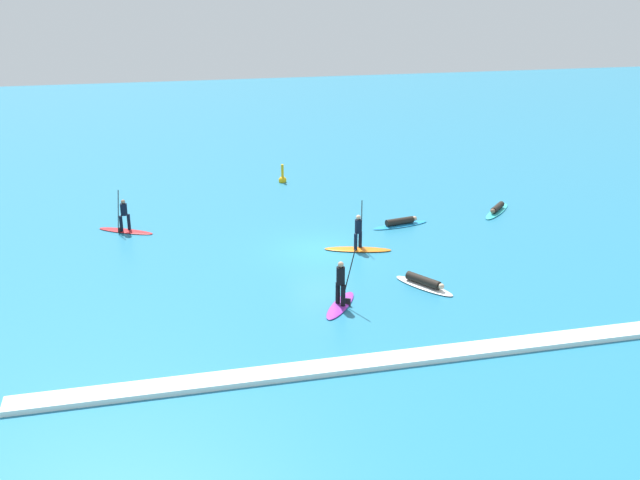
{
  "coord_description": "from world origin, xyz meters",
  "views": [
    {
      "loc": [
        -7.52,
        -31.28,
        12.07
      ],
      "look_at": [
        0.0,
        0.0,
        0.5
      ],
      "focal_mm": 41.61,
      "sensor_mm": 36.0,
      "label": 1
    }
  ],
  "objects": [
    {
      "name": "surfer_on_purple_board",
      "position": [
        -0.67,
        -6.17,
        0.52
      ],
      "size": [
        2.03,
        2.62,
        2.37
      ],
      "rotation": [
        0.0,
        0.0,
        0.99
      ],
      "color": "purple",
      "rests_on": "ground_plane"
    },
    {
      "name": "surfer_on_blue_board",
      "position": [
        4.81,
        2.49,
        0.15
      ],
      "size": [
        3.19,
        1.34,
        0.42
      ],
      "rotation": [
        0.0,
        0.0,
        0.2
      ],
      "color": "#1E8CD1",
      "rests_on": "ground_plane"
    },
    {
      "name": "marker_buoy",
      "position": [
        0.54,
        12.11,
        0.21
      ],
      "size": [
        0.49,
        0.49,
        1.24
      ],
      "color": "yellow",
      "rests_on": "ground_plane"
    },
    {
      "name": "surfer_on_red_board",
      "position": [
        -8.79,
        4.81,
        0.45
      ],
      "size": [
        2.89,
        2.08,
        2.19
      ],
      "rotation": [
        0.0,
        0.0,
        2.6
      ],
      "color": "red",
      "rests_on": "ground_plane"
    },
    {
      "name": "surfer_on_white_board",
      "position": [
        3.14,
        -5.17,
        0.17
      ],
      "size": [
        2.07,
        2.84,
        0.45
      ],
      "rotation": [
        0.0,
        0.0,
        5.25
      ],
      "color": "white",
      "rests_on": "ground_plane"
    },
    {
      "name": "surfer_on_teal_board",
      "position": [
        10.61,
        3.43,
        0.15
      ],
      "size": [
        2.69,
        2.77,
        0.42
      ],
      "rotation": [
        0.0,
        0.0,
        3.95
      ],
      "color": "#33C6CC",
      "rests_on": "ground_plane"
    },
    {
      "name": "surfer_on_orange_board",
      "position": [
        1.71,
        -0.42,
        0.39
      ],
      "size": [
        3.16,
        1.57,
        2.39
      ],
      "rotation": [
        0.0,
        0.0,
        5.99
      ],
      "color": "orange",
      "rests_on": "ground_plane"
    },
    {
      "name": "ground_plane",
      "position": [
        0.0,
        0.0,
        0.0
      ],
      "size": [
        120.0,
        120.0,
        0.0
      ],
      "primitive_type": "plane",
      "color": "teal",
      "rests_on": "ground"
    },
    {
      "name": "wave_crest",
      "position": [
        0.0,
        -10.8,
        0.09
      ],
      "size": [
        24.44,
        0.9,
        0.18
      ],
      "primitive_type": "cube",
      "color": "white",
      "rests_on": "ground_plane"
    }
  ]
}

